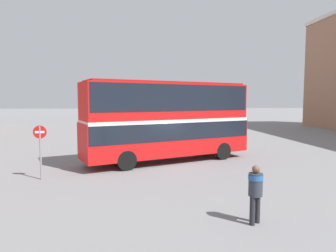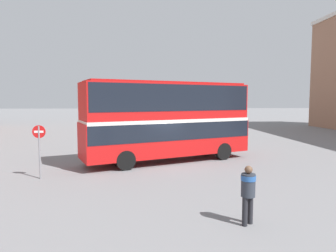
{
  "view_description": "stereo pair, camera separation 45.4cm",
  "coord_description": "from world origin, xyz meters",
  "px_view_note": "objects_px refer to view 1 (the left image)",
  "views": [
    {
      "loc": [
        -1.37,
        -17.04,
        3.69
      ],
      "look_at": [
        0.45,
        0.83,
        2.14
      ],
      "focal_mm": 32.0,
      "sensor_mm": 36.0,
      "label": 1
    },
    {
      "loc": [
        -0.92,
        -17.08,
        3.69
      ],
      "look_at": [
        0.45,
        0.83,
        2.14
      ],
      "focal_mm": 32.0,
      "sensor_mm": 36.0,
      "label": 2
    }
  ],
  "objects_px": {
    "double_decker_bus": "(168,116)",
    "no_entry_sign": "(40,144)",
    "parked_car_kerb_near": "(140,131)",
    "pedestrian_foreground": "(255,188)"
  },
  "relations": [
    {
      "from": "double_decker_bus",
      "to": "no_entry_sign",
      "type": "distance_m",
      "value": 7.36
    },
    {
      "from": "parked_car_kerb_near",
      "to": "double_decker_bus",
      "type": "bearing_deg",
      "value": -94.18
    },
    {
      "from": "double_decker_bus",
      "to": "parked_car_kerb_near",
      "type": "xyz_separation_m",
      "value": [
        -1.64,
        10.42,
        -1.94
      ]
    },
    {
      "from": "pedestrian_foreground",
      "to": "parked_car_kerb_near",
      "type": "bearing_deg",
      "value": -25.82
    },
    {
      "from": "double_decker_bus",
      "to": "parked_car_kerb_near",
      "type": "bearing_deg",
      "value": 76.95
    },
    {
      "from": "double_decker_bus",
      "to": "pedestrian_foreground",
      "type": "relative_size",
      "value": 5.86
    },
    {
      "from": "double_decker_bus",
      "to": "no_entry_sign",
      "type": "height_order",
      "value": "double_decker_bus"
    },
    {
      "from": "parked_car_kerb_near",
      "to": "no_entry_sign",
      "type": "height_order",
      "value": "no_entry_sign"
    },
    {
      "from": "pedestrian_foreground",
      "to": "parked_car_kerb_near",
      "type": "distance_m",
      "value": 20.19
    },
    {
      "from": "pedestrian_foreground",
      "to": "no_entry_sign",
      "type": "relative_size",
      "value": 0.7
    }
  ]
}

